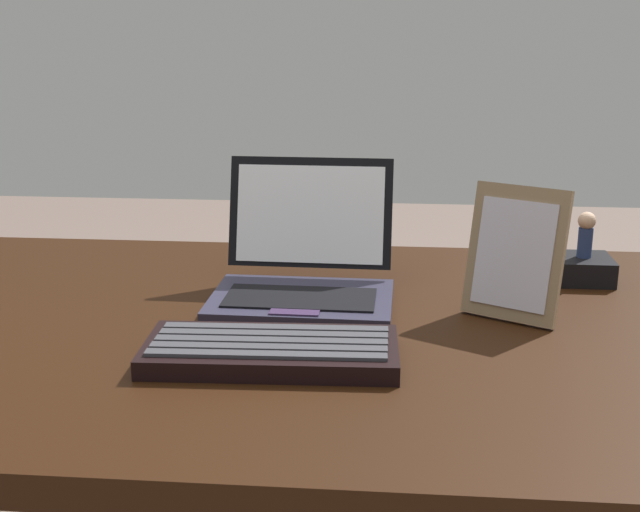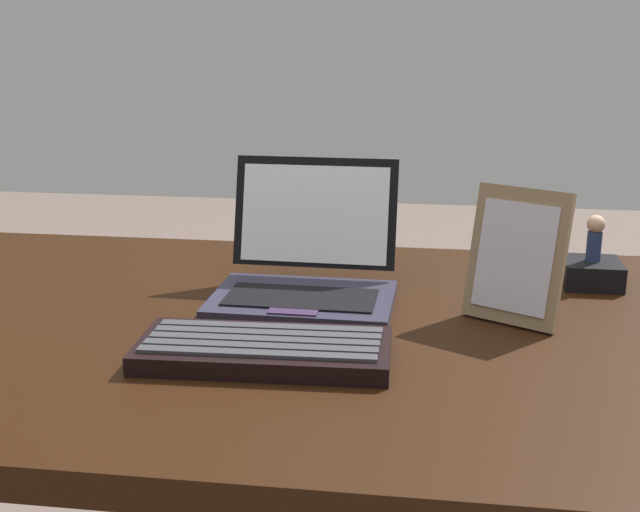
# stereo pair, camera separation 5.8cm
# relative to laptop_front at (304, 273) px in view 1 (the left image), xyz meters

# --- Properties ---
(desk) EXTENTS (1.61, 0.82, 0.71)m
(desk) POSITION_rel_laptop_front_xyz_m (-0.02, -0.10, -0.11)
(desk) COLOR black
(desk) RESTS_ON ground
(laptop_front) EXTENTS (0.26, 0.24, 0.19)m
(laptop_front) POSITION_rel_laptop_front_xyz_m (0.00, 0.00, 0.00)
(laptop_front) COLOR #292739
(laptop_front) RESTS_ON desk
(external_keyboard) EXTENTS (0.31, 0.15, 0.03)m
(external_keyboard) POSITION_rel_laptop_front_xyz_m (-0.01, -0.23, -0.03)
(external_keyboard) COLOR black
(external_keyboard) RESTS_ON desk
(photo_frame) EXTENTS (0.14, 0.11, 0.18)m
(photo_frame) POSITION_rel_laptop_front_xyz_m (0.30, -0.06, 0.05)
(photo_frame) COLOR olive
(photo_frame) RESTS_ON desk
(figurine_stand) EXTENTS (0.09, 0.09, 0.04)m
(figurine_stand) POSITION_rel_laptop_front_xyz_m (0.43, 0.13, -0.02)
(figurine_stand) COLOR black
(figurine_stand) RESTS_ON desk
(figurine) EXTENTS (0.03, 0.03, 0.07)m
(figurine) POSITION_rel_laptop_front_xyz_m (0.43, 0.13, 0.04)
(figurine) COLOR navy
(figurine) RESTS_ON figurine_stand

